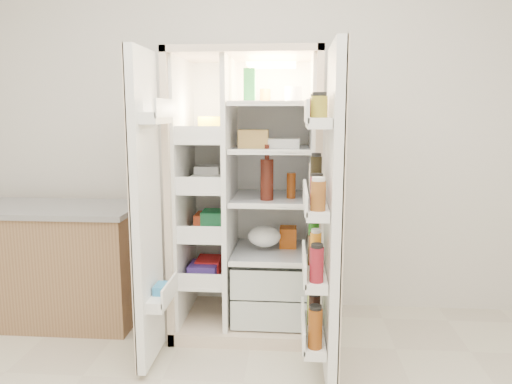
{
  "coord_description": "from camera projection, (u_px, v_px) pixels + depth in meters",
  "views": [
    {
      "loc": [
        0.25,
        -1.48,
        1.44
      ],
      "look_at": [
        0.04,
        1.25,
        0.98
      ],
      "focal_mm": 34.0,
      "sensor_mm": 36.0,
      "label": 1
    }
  ],
  "objects": [
    {
      "name": "refrigerator",
      "position": [
        251.0,
        217.0,
        3.22
      ],
      "size": [
        0.92,
        0.7,
        1.8
      ],
      "color": "beige",
      "rests_on": "floor"
    },
    {
      "name": "kitchen_counter",
      "position": [
        59.0,
        263.0,
        3.32
      ],
      "size": [
        1.11,
        0.59,
        0.8
      ],
      "color": "olive",
      "rests_on": "floor"
    },
    {
      "name": "freezer_door",
      "position": [
        147.0,
        212.0,
        2.64
      ],
      "size": [
        0.15,
        0.4,
        1.72
      ],
      "color": "white",
      "rests_on": "floor"
    },
    {
      "name": "wall_back",
      "position": [
        259.0,
        123.0,
        3.46
      ],
      "size": [
        4.0,
        0.02,
        2.7
      ],
      "primitive_type": "cube",
      "color": "silver",
      "rests_on": "floor"
    },
    {
      "name": "fridge_door",
      "position": [
        329.0,
        222.0,
        2.48
      ],
      "size": [
        0.17,
        0.58,
        1.72
      ],
      "color": "white",
      "rests_on": "floor"
    }
  ]
}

